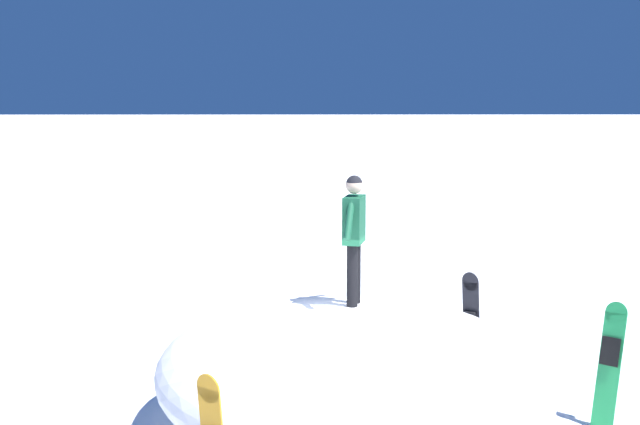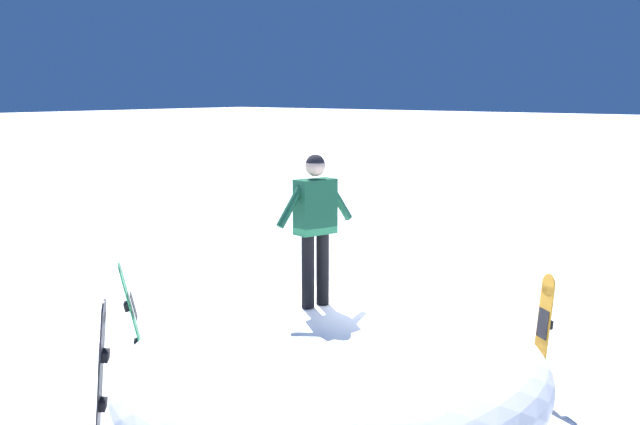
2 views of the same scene
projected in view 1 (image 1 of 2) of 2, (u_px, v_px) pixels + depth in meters
The scene contains 5 objects.
snow_mound at pixel (350, 372), 10.48m from camera, with size 5.39×4.83×1.62m, color white.
snowboarder_standing at pixel (354, 228), 10.48m from camera, with size 0.32×0.99×1.66m.
snowboard_primary_upright at pixel (471, 326), 12.26m from camera, with size 0.32×0.32×1.70m.
snowboard_tertiary_upright at pixel (610, 364), 10.70m from camera, with size 0.46×0.48×1.64m.
backpack_far at pixel (348, 345), 13.67m from camera, with size 0.66×0.34×0.33m.
Camera 1 is at (0.37, 9.46, 4.38)m, focal length 46.72 mm.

